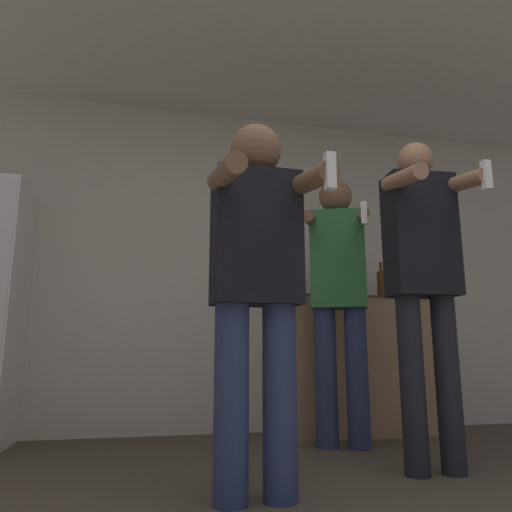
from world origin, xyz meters
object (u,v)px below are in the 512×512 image
at_px(bottle_dark_rum, 408,284).
at_px(bottle_tall_gin, 382,285).
at_px(person_man_side, 424,269).
at_px(bottle_clear_vodka, 295,285).
at_px(person_spectator_back, 339,291).
at_px(person_woman_foreground, 257,274).
at_px(bottle_green_wine, 340,285).

distance_m(bottle_dark_rum, bottle_tall_gin, 0.23).
bearing_deg(person_man_side, bottle_clear_vodka, 102.13).
bearing_deg(person_spectator_back, person_woman_foreground, -128.01).
distance_m(bottle_tall_gin, bottle_green_wine, 0.36).
distance_m(bottle_tall_gin, person_man_side, 1.37).
bearing_deg(bottle_clear_vodka, person_spectator_back, -74.72).
relative_size(bottle_clear_vodka, person_spectator_back, 0.14).
distance_m(bottle_dark_rum, person_spectator_back, 0.97).
xyz_separation_m(bottle_green_wine, person_man_side, (-0.09, -1.29, -0.10)).
bearing_deg(person_man_side, person_woman_foreground, -164.86).
distance_m(bottle_clear_vodka, person_man_side, 1.32).
relative_size(bottle_dark_rum, person_woman_foreground, 0.21).
distance_m(bottle_clear_vodka, person_spectator_back, 0.53).
relative_size(bottle_tall_gin, person_woman_foreground, 0.19).
bearing_deg(person_woman_foreground, bottle_green_wine, 56.07).
bearing_deg(bottle_green_wine, bottle_dark_rum, 0.00).
bearing_deg(person_man_side, bottle_tall_gin, 70.95).
bearing_deg(bottle_tall_gin, person_woman_foreground, -132.11).
bearing_deg(bottle_green_wine, person_man_side, -93.89).
bearing_deg(bottle_dark_rum, person_spectator_back, -148.12).
bearing_deg(bottle_dark_rum, bottle_green_wine, -180.00).
distance_m(bottle_green_wine, person_spectator_back, 0.56).
bearing_deg(person_spectator_back, bottle_tall_gin, 40.86).
xyz_separation_m(bottle_dark_rum, person_spectator_back, (-0.81, -0.50, -0.15)).
xyz_separation_m(bottle_dark_rum, person_woman_foreground, (-1.62, -1.54, -0.24)).
distance_m(bottle_dark_rum, person_woman_foreground, 2.25).
relative_size(person_man_side, person_spectator_back, 0.97).
xyz_separation_m(bottle_clear_vodka, person_woman_foreground, (-0.67, -1.54, -0.19)).
distance_m(person_woman_foreground, person_man_side, 0.99).
relative_size(bottle_clear_vodka, person_man_side, 0.14).
bearing_deg(person_woman_foreground, bottle_clear_vodka, 66.40).
distance_m(bottle_dark_rum, person_man_side, 1.46).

